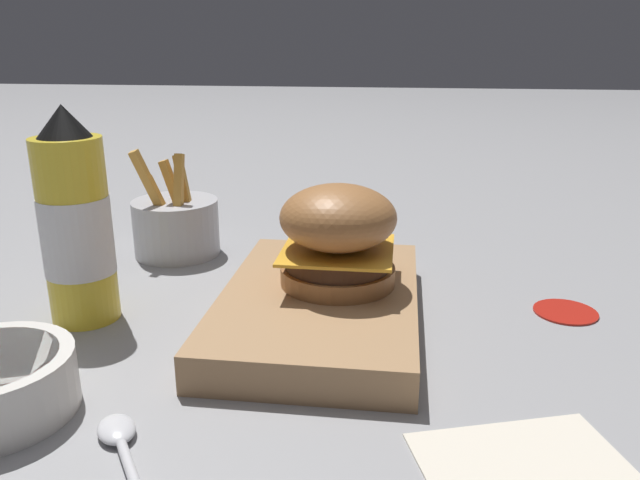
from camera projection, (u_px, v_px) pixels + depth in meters
ground_plane at (310, 304)px, 0.65m from camera, size 6.00×6.00×0.00m
serving_board at (320, 306)px, 0.61m from camera, size 0.29×0.19×0.03m
burger at (338, 235)px, 0.60m from camera, size 0.11×0.11×0.10m
ketchup_bottle at (76, 226)px, 0.59m from camera, size 0.07×0.07×0.21m
fries_basket at (176, 226)px, 0.79m from camera, size 0.11×0.11×0.14m
spoon at (124, 450)px, 0.41m from camera, size 0.13×0.10×0.01m
ketchup_puddle at (566, 311)px, 0.63m from camera, size 0.06×0.06×0.00m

